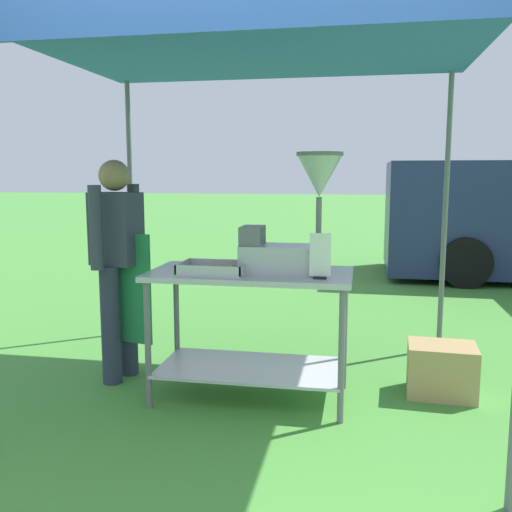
# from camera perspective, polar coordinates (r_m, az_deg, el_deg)

# --- Properties ---
(ground_plane) EXTENTS (70.00, 70.00, 0.00)m
(ground_plane) POSITION_cam_1_polar(r_m,az_deg,el_deg) (8.68, 6.92, -1.79)
(ground_plane) COLOR #478E38
(stall_canopy) EXTENTS (3.01, 2.62, 2.39)m
(stall_canopy) POSITION_cam_1_polar(r_m,az_deg,el_deg) (3.84, -0.30, 20.34)
(stall_canopy) COLOR slate
(stall_canopy) RESTS_ON ground
(donut_cart) EXTENTS (1.33, 0.68, 0.87)m
(donut_cart) POSITION_cam_1_polar(r_m,az_deg,el_deg) (3.76, -0.56, -5.28)
(donut_cart) COLOR #B7B7BC
(donut_cart) RESTS_ON ground
(donut_tray) EXTENTS (0.43, 0.30, 0.07)m
(donut_tray) POSITION_cam_1_polar(r_m,az_deg,el_deg) (3.64, -4.35, -1.43)
(donut_tray) COLOR #B7B7BC
(donut_tray) RESTS_ON donut_cart
(donut_fryer) EXTENTS (0.65, 0.29, 0.77)m
(donut_fryer) POSITION_cam_1_polar(r_m,az_deg,el_deg) (3.62, 4.09, 3.31)
(donut_fryer) COLOR #B7B7BC
(donut_fryer) RESTS_ON donut_cart
(menu_sign) EXTENTS (0.13, 0.05, 0.28)m
(menu_sign) POSITION_cam_1_polar(r_m,az_deg,el_deg) (3.45, 6.51, -0.32)
(menu_sign) COLOR black
(menu_sign) RESTS_ON donut_cart
(vendor) EXTENTS (0.47, 0.54, 1.61)m
(vendor) POSITION_cam_1_polar(r_m,az_deg,el_deg) (4.19, -13.83, -0.25)
(vendor) COLOR #2D3347
(vendor) RESTS_ON ground
(supply_crate) EXTENTS (0.47, 0.37, 0.36)m
(supply_crate) POSITION_cam_1_polar(r_m,az_deg,el_deg) (4.14, 18.29, -10.90)
(supply_crate) COLOR tan
(supply_crate) RESTS_ON ground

